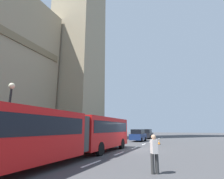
{
  "coord_description": "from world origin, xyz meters",
  "views": [
    {
      "loc": [
        -16.95,
        -5.15,
        1.96
      ],
      "look_at": [
        7.76,
        5.05,
        7.94
      ],
      "focal_mm": 28.09,
      "sensor_mm": 36.0,
      "label": 1
    }
  ],
  "objects": [
    {
      "name": "pedestrian_near_cones",
      "position": [
        -8.49,
        -3.73,
        0.91
      ],
      "size": [
        0.47,
        0.4,
        1.69
      ],
      "color": "#333333",
      "rests_on": "ground_plane"
    },
    {
      "name": "traffic_cone_west",
      "position": [
        1.59,
        -1.88,
        0.28
      ],
      "size": [
        0.36,
        0.36,
        0.58
      ],
      "color": "black",
      "rests_on": "ground_plane"
    },
    {
      "name": "sedan_trailing",
      "position": [
        19.19,
        2.18,
        0.91
      ],
      "size": [
        4.4,
        1.86,
        1.85
      ],
      "color": "black",
      "rests_on": "ground_plane"
    },
    {
      "name": "traffic_cone_middle",
      "position": [
        6.82,
        -1.83,
        0.28
      ],
      "size": [
        0.36,
        0.36,
        0.58
      ],
      "color": "black",
      "rests_on": "ground_plane"
    },
    {
      "name": "sedan_lead",
      "position": [
        11.4,
        2.01,
        0.91
      ],
      "size": [
        4.4,
        1.86,
        1.85
      ],
      "color": "navy",
      "rests_on": "ground_plane"
    },
    {
      "name": "ground_plane",
      "position": [
        0.0,
        0.0,
        0.0
      ],
      "size": [
        160.0,
        160.0,
        0.0
      ],
      "primitive_type": "plane",
      "color": "#424244"
    },
    {
      "name": "articulated_bus",
      "position": [
        -6.73,
        1.99,
        1.75
      ],
      "size": [
        16.64,
        2.54,
        2.9
      ],
      "color": "red",
      "rests_on": "ground_plane"
    },
    {
      "name": "street_lamp",
      "position": [
        -8.16,
        6.5,
        3.06
      ],
      "size": [
        0.44,
        0.44,
        5.27
      ],
      "color": "black",
      "rests_on": "ground_plane"
    },
    {
      "name": "lane_centre_marking",
      "position": [
        6.28,
        0.0,
        0.0
      ],
      "size": [
        39.0,
        0.16,
        0.01
      ],
      "color": "silver",
      "rests_on": "ground_plane"
    }
  ]
}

